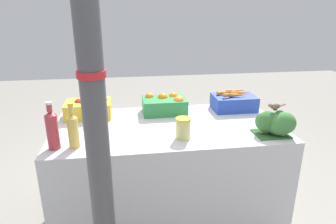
% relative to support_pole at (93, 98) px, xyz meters
% --- Properties ---
extents(ground_plane, '(10.00, 10.00, 0.00)m').
position_rel_support_pole_xyz_m(ground_plane, '(0.43, 0.75, -1.25)').
color(ground_plane, gray).
extents(market_table, '(1.63, 0.84, 0.79)m').
position_rel_support_pole_xyz_m(market_table, '(0.43, 0.75, -0.85)').
color(market_table, silver).
rests_on(market_table, ground_plane).
extents(support_pole, '(0.12, 0.12, 2.49)m').
position_rel_support_pole_xyz_m(support_pole, '(0.00, 0.00, 0.00)').
color(support_pole, '#4C4C51').
rests_on(support_pole, ground_plane).
extents(apple_crate, '(0.34, 0.24, 0.15)m').
position_rel_support_pole_xyz_m(apple_crate, '(-0.16, 1.02, -0.38)').
color(apple_crate, gold).
rests_on(apple_crate, market_table).
extents(orange_crate, '(0.34, 0.24, 0.16)m').
position_rel_support_pole_xyz_m(orange_crate, '(0.44, 1.02, -0.38)').
color(orange_crate, '#2D8442').
rests_on(orange_crate, market_table).
extents(carrot_crate, '(0.34, 0.24, 0.16)m').
position_rel_support_pole_xyz_m(carrot_crate, '(1.01, 1.02, -0.39)').
color(carrot_crate, '#2847B7').
rests_on(carrot_crate, market_table).
extents(broccoli_pile, '(0.25, 0.20, 0.17)m').
position_rel_support_pole_xyz_m(broccoli_pile, '(1.11, 0.48, -0.37)').
color(broccoli_pile, '#2D602D').
rests_on(broccoli_pile, market_table).
extents(juice_bottle_ruby, '(0.07, 0.07, 0.30)m').
position_rel_support_pole_xyz_m(juice_bottle_ruby, '(-0.31, 0.48, -0.33)').
color(juice_bottle_ruby, '#B2333D').
rests_on(juice_bottle_ruby, market_table).
extents(juice_bottle_golden, '(0.07, 0.07, 0.28)m').
position_rel_support_pole_xyz_m(juice_bottle_golden, '(-0.19, 0.48, -0.34)').
color(juice_bottle_golden, gold).
rests_on(juice_bottle_golden, market_table).
extents(pickle_jar, '(0.10, 0.10, 0.14)m').
position_rel_support_pole_xyz_m(pickle_jar, '(0.49, 0.51, -0.38)').
color(pickle_jar, '#D1CC75').
rests_on(pickle_jar, market_table).
extents(sparrow_bird, '(0.14, 0.05, 0.05)m').
position_rel_support_pole_xyz_m(sparrow_bird, '(1.10, 0.50, -0.26)').
color(sparrow_bird, '#4C3D2D').
rests_on(sparrow_bird, broccoli_pile).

